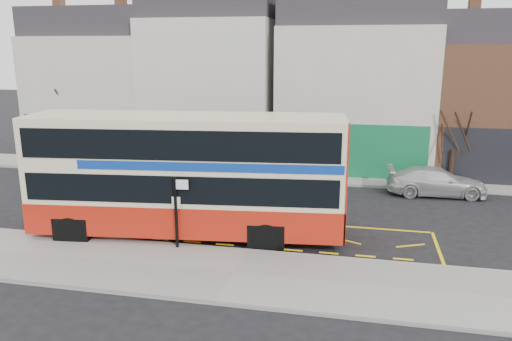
% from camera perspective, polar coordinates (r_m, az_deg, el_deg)
% --- Properties ---
extents(ground, '(120.00, 120.00, 0.00)m').
position_cam_1_polar(ground, '(19.01, -0.85, -8.98)').
color(ground, black).
rests_on(ground, ground).
extents(pavement, '(40.00, 4.00, 0.15)m').
position_cam_1_polar(pavement, '(16.94, -2.59, -11.72)').
color(pavement, gray).
rests_on(pavement, ground).
extents(kerb, '(40.00, 0.15, 0.15)m').
position_cam_1_polar(kerb, '(18.64, -1.11, -9.21)').
color(kerb, gray).
rests_on(kerb, ground).
extents(far_pavement, '(50.00, 3.00, 0.15)m').
position_cam_1_polar(far_pavement, '(29.26, 3.88, -0.53)').
color(far_pavement, gray).
rests_on(far_pavement, ground).
extents(road_markings, '(14.00, 3.40, 0.01)m').
position_cam_1_polar(road_markings, '(20.45, 0.14, -7.25)').
color(road_markings, yellow).
rests_on(road_markings, ground).
extents(terrace_far_left, '(8.00, 8.01, 10.80)m').
position_cam_1_polar(terrace_far_left, '(36.54, -16.80, 9.38)').
color(terrace_far_left, beige).
rests_on(terrace_far_left, ground).
extents(terrace_left, '(8.00, 8.01, 11.80)m').
position_cam_1_polar(terrace_left, '(33.45, -4.51, 10.40)').
color(terrace_left, beige).
rests_on(terrace_left, ground).
extents(terrace_green_shop, '(9.00, 8.01, 11.30)m').
position_cam_1_polar(terrace_green_shop, '(32.13, 11.32, 9.58)').
color(terrace_green_shop, beige).
rests_on(terrace_green_shop, ground).
extents(terrace_right, '(9.00, 8.01, 10.30)m').
position_cam_1_polar(terrace_right, '(33.31, 27.08, 7.62)').
color(terrace_right, '#9C603E').
rests_on(terrace_right, ground).
extents(double_decker_bus, '(12.43, 4.13, 4.87)m').
position_cam_1_polar(double_decker_bus, '(19.65, -7.80, -0.43)').
color(double_decker_bus, beige).
rests_on(double_decker_bus, ground).
extents(bus_stop_post, '(0.68, 0.13, 2.70)m').
position_cam_1_polar(bus_stop_post, '(18.46, -8.97, -3.92)').
color(bus_stop_post, black).
rests_on(bus_stop_post, pavement).
extents(car_silver, '(4.10, 2.73, 1.30)m').
position_cam_1_polar(car_silver, '(29.92, -13.82, 0.54)').
color(car_silver, '#B0B1B5').
rests_on(car_silver, ground).
extents(car_grey, '(3.93, 1.97, 1.24)m').
position_cam_1_polar(car_grey, '(28.07, -1.82, 0.01)').
color(car_grey, '#373A3E').
rests_on(car_grey, ground).
extents(car_white, '(5.01, 2.27, 1.42)m').
position_cam_1_polar(car_white, '(27.05, 19.90, -1.19)').
color(car_white, silver).
rests_on(car_white, ground).
extents(street_tree_left, '(2.86, 2.86, 6.18)m').
position_cam_1_polar(street_tree_left, '(34.50, -20.66, 7.82)').
color(street_tree_left, '#302015').
rests_on(street_tree_left, ground).
extents(street_tree_right, '(2.46, 2.46, 5.32)m').
position_cam_1_polar(street_tree_right, '(28.61, 21.87, 5.41)').
color(street_tree_right, '#302015').
rests_on(street_tree_right, ground).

